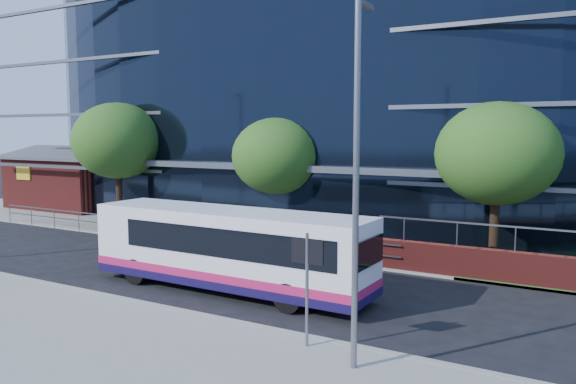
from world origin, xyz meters
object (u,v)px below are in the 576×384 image
Objects in this scene: street_sign at (307,266)px; tree_far_a at (118,141)px; brick_pavilion at (76,180)px; city_bus at (231,248)px; streetlight_east at (357,175)px; tree_far_c at (497,154)px; tree_far_b at (277,156)px.

tree_far_a is (-17.50, 10.59, 2.71)m from street_sign.
brick_pavilion is at bearing 153.45° from tree_far_a.
city_bus is at bearing -29.36° from tree_far_a.
streetlight_east is (19.00, -11.17, -0.42)m from tree_far_a.
tree_far_a is 1.07× the size of tree_far_c.
brick_pavilion reaches higher than city_bus.
streetlight_east is 7.96m from city_bus.
tree_far_c is at bearing 0.00° from tree_far_a.
brick_pavilion is 1.08× the size of streetlight_east.
tree_far_a is (9.00, -4.50, 2.92)m from brick_pavilion.
tree_far_a reaches higher than street_sign.
tree_far_b is 0.93× the size of tree_far_c.
streetlight_east is (28.00, -15.67, 2.50)m from brick_pavilion.
tree_far_b is at bearing 127.63° from streetlight_east.
brick_pavilion is 3.07× the size of street_sign.
tree_far_b is at bearing 177.14° from tree_far_c.
street_sign is at bearing -35.05° from city_bus.
brick_pavilion is 29.46m from tree_far_c.
streetlight_east is (9.00, -11.67, 0.23)m from tree_far_b.
tree_far_b reaches higher than city_bus.
tree_far_a reaches higher than city_bus.
brick_pavilion is 10.48m from tree_far_a.
street_sign is 0.27× the size of city_bus.
tree_far_b reaches higher than street_sign.
brick_pavilion is at bearing 168.12° from tree_far_b.
tree_far_a is 0.68× the size of city_bus.
tree_far_a is 15.06m from city_bus.
street_sign is 0.40× the size of tree_far_a.
brick_pavilion is 1.23× the size of tree_far_a.
tree_far_c is (29.00, -4.50, 2.60)m from brick_pavilion.
tree_far_b is (-7.50, 11.09, 2.06)m from street_sign.
street_sign is at bearing -55.92° from tree_far_b.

